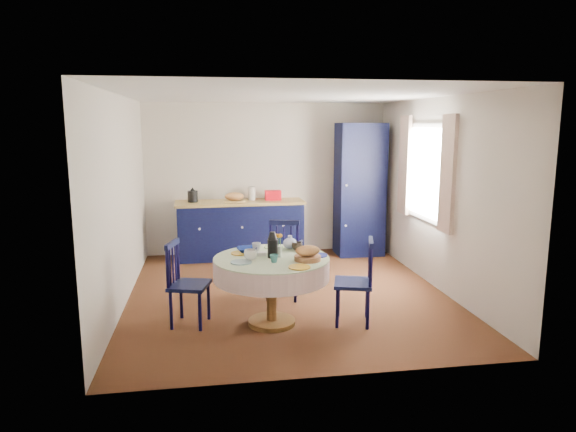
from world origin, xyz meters
The scene contains 17 objects.
floor centered at (0.00, 0.00, 0.00)m, with size 4.50×4.50×0.00m, color black.
ceiling centered at (0.00, 0.00, 2.50)m, with size 4.50×4.50×0.00m, color white.
wall_back centered at (0.00, 2.25, 1.25)m, with size 4.00×0.02×2.50m, color beige.
wall_left centered at (-2.00, 0.00, 1.25)m, with size 0.02×4.50×2.50m, color beige.
wall_right centered at (2.00, 0.00, 1.25)m, with size 0.02×4.50×2.50m, color beige.
window centered at (1.95, 0.30, 1.52)m, with size 0.10×1.74×1.45m.
kitchen_counter centered at (-0.47, 1.96, 0.48)m, with size 2.09×0.71×1.16m.
pantry_cabinet centered at (1.50, 1.85, 1.09)m, with size 0.76×0.56×2.17m.
dining_table centered at (-0.32, -1.00, 0.63)m, with size 1.24×1.24×1.03m.
chair_left centered at (-1.24, -0.85, 0.47)m, with size 0.49×0.50×0.92m.
chair_far centered at (-0.07, -0.11, 0.48)m, with size 0.51×0.50×0.96m.
chair_right centered at (0.59, -1.10, 0.48)m, with size 0.50×0.52×0.94m.
mug_a centered at (-0.56, -1.06, 0.80)m, with size 0.14×0.14×0.11m, color silver.
mug_b centered at (-0.33, -1.20, 0.79)m, with size 0.09×0.09×0.08m, color #367779.
mug_c centered at (0.00, -0.72, 0.80)m, with size 0.12×0.12×0.09m, color black.
mug_d centered at (-0.46, -0.69, 0.80)m, with size 0.10×0.10×0.09m, color silver.
cobalt_bowl centered at (-0.57, -0.73, 0.78)m, with size 0.23×0.23×0.06m, color navy.
Camera 1 is at (-0.98, -6.27, 2.15)m, focal length 32.00 mm.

